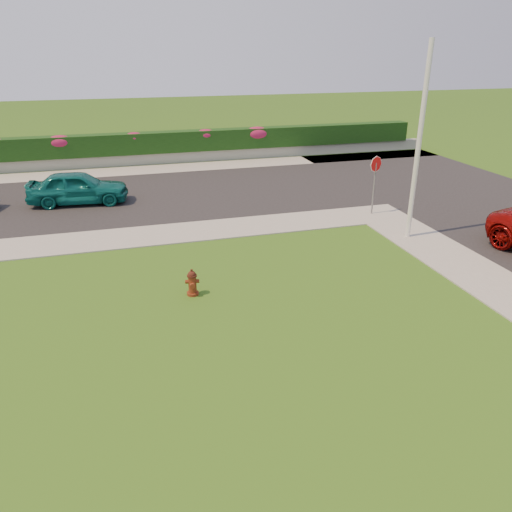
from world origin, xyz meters
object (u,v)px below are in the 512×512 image
object	(u,v)px
fire_hydrant	(192,283)
stop_sign	(375,172)
utility_pole	(419,145)
sedan_teal	(78,187)

from	to	relation	value
fire_hydrant	stop_sign	world-z (taller)	stop_sign
fire_hydrant	utility_pole	distance (m)	8.49
fire_hydrant	sedan_teal	world-z (taller)	sedan_teal
utility_pole	stop_sign	size ratio (longest dim) A/B	2.75
sedan_teal	fire_hydrant	bearing A→B (deg)	-155.73
sedan_teal	utility_pole	world-z (taller)	utility_pole
fire_hydrant	stop_sign	size ratio (longest dim) A/B	0.32
stop_sign	fire_hydrant	bearing A→B (deg)	-147.20
utility_pole	stop_sign	xyz separation A→B (m)	(0.04, 2.61, -1.46)
fire_hydrant	sedan_teal	xyz separation A→B (m)	(-3.13, 9.34, 0.37)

